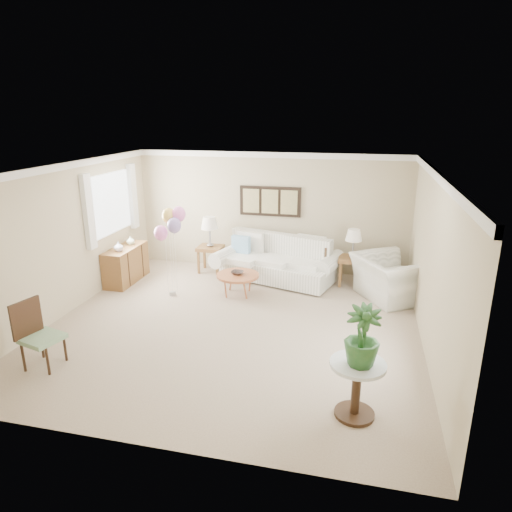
% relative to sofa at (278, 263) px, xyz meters
% --- Properties ---
extents(ground_plane, '(6.00, 6.00, 0.00)m').
position_rel_sofa_xyz_m(ground_plane, '(-0.31, -2.32, -0.37)').
color(ground_plane, tan).
extents(room_shell, '(6.04, 6.04, 2.60)m').
position_rel_sofa_xyz_m(room_shell, '(-0.42, -2.23, 1.26)').
color(room_shell, '#B8AA89').
rests_on(room_shell, ground).
extents(wall_art_triptych, '(1.35, 0.06, 0.65)m').
position_rel_sofa_xyz_m(wall_art_triptych, '(-0.31, 0.64, 1.18)').
color(wall_art_triptych, black).
rests_on(wall_art_triptych, ground).
extents(sofa, '(2.78, 1.55, 0.94)m').
position_rel_sofa_xyz_m(sofa, '(0.00, 0.00, 0.00)').
color(sofa, white).
rests_on(sofa, ground).
extents(end_table_left, '(0.53, 0.49, 0.58)m').
position_rel_sofa_xyz_m(end_table_left, '(-1.55, 0.17, 0.12)').
color(end_table_left, brown).
rests_on(end_table_left, ground).
extents(end_table_right, '(0.54, 0.49, 0.59)m').
position_rel_sofa_xyz_m(end_table_right, '(1.52, 0.05, 0.13)').
color(end_table_right, brown).
rests_on(end_table_right, ground).
extents(lamp_left, '(0.38, 0.38, 0.66)m').
position_rel_sofa_xyz_m(lamp_left, '(-1.55, 0.17, 0.72)').
color(lamp_left, gray).
rests_on(lamp_left, end_table_left).
extents(lamp_right, '(0.33, 0.33, 0.58)m').
position_rel_sofa_xyz_m(lamp_right, '(1.52, 0.05, 0.67)').
color(lamp_right, gray).
rests_on(lamp_right, end_table_right).
extents(coffee_table, '(0.82, 0.82, 0.42)m').
position_rel_sofa_xyz_m(coffee_table, '(-0.60, -1.00, 0.01)').
color(coffee_table, '#AB502A').
rests_on(coffee_table, ground).
extents(decor_bowl, '(0.25, 0.25, 0.06)m').
position_rel_sofa_xyz_m(decor_bowl, '(-0.62, -0.99, 0.08)').
color(decor_bowl, '#2F2521').
rests_on(decor_bowl, coffee_table).
extents(armchair, '(1.60, 1.65, 0.82)m').
position_rel_sofa_xyz_m(armchair, '(2.23, -0.52, 0.04)').
color(armchair, white).
rests_on(armchair, ground).
extents(side_table, '(0.64, 0.64, 0.70)m').
position_rel_sofa_xyz_m(side_table, '(1.72, -4.28, 0.16)').
color(side_table, silver).
rests_on(side_table, ground).
extents(potted_plant, '(0.42, 0.42, 0.71)m').
position_rel_sofa_xyz_m(potted_plant, '(1.74, -4.31, 0.68)').
color(potted_plant, '#1D5222').
rests_on(potted_plant, side_table).
extents(accent_chair, '(0.58, 0.58, 0.97)m').
position_rel_sofa_xyz_m(accent_chair, '(-2.60, -4.15, 0.13)').
color(accent_chair, gray).
rests_on(accent_chair, ground).
extents(credenza, '(0.46, 1.20, 0.74)m').
position_rel_sofa_xyz_m(credenza, '(-3.07, -0.82, 0.00)').
color(credenza, brown).
rests_on(credenza, ground).
extents(vase_white, '(0.19, 0.19, 0.19)m').
position_rel_sofa_xyz_m(vase_white, '(-3.05, -1.08, 0.47)').
color(vase_white, silver).
rests_on(vase_white, credenza).
extents(vase_sage, '(0.18, 0.18, 0.18)m').
position_rel_sofa_xyz_m(vase_sage, '(-3.05, -0.59, 0.46)').
color(vase_sage, beige).
rests_on(vase_sage, credenza).
extents(balloon_cluster, '(0.57, 0.42, 1.74)m').
position_rel_sofa_xyz_m(balloon_cluster, '(-1.80, -1.30, 1.08)').
color(balloon_cluster, gray).
rests_on(balloon_cluster, ground).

